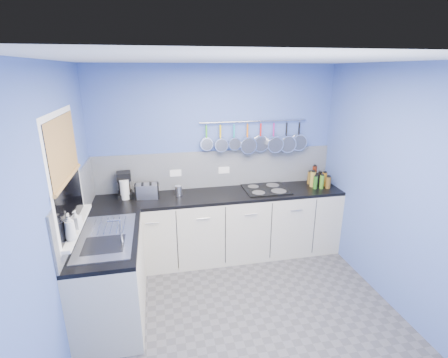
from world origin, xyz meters
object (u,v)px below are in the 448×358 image
object	(u,v)px
soap_bottle_a	(70,227)
toaster	(147,191)
paper_towel	(125,190)
soap_bottle_b	(76,219)
hob	(266,189)
canister	(179,191)
coffee_maker	(124,185)

from	to	relation	value
soap_bottle_a	toaster	world-z (taller)	soap_bottle_a
paper_towel	soap_bottle_b	bearing A→B (deg)	-108.07
soap_bottle_b	soap_bottle_a	bearing A→B (deg)	-90.00
toaster	hob	world-z (taller)	toaster
toaster	canister	world-z (taller)	toaster
soap_bottle_b	toaster	xyz separation A→B (m)	(0.60, 1.03, -0.15)
soap_bottle_b	hob	size ratio (longest dim) A/B	0.30
toaster	canister	distance (m)	0.39
soap_bottle_a	coffee_maker	size ratio (longest dim) A/B	0.75
hob	paper_towel	bearing A→B (deg)	178.86
hob	canister	bearing A→B (deg)	178.78
soap_bottle_b	coffee_maker	size ratio (longest dim) A/B	0.54
soap_bottle_a	soap_bottle_b	bearing A→B (deg)	90.00
soap_bottle_b	paper_towel	bearing A→B (deg)	71.93
toaster	canister	bearing A→B (deg)	6.53
paper_towel	toaster	bearing A→B (deg)	-2.50
soap_bottle_a	hob	xyz separation A→B (m)	(2.15, 1.23, -0.26)
coffee_maker	toaster	xyz separation A→B (m)	(0.27, -0.08, -0.07)
paper_towel	hob	world-z (taller)	paper_towel
paper_towel	toaster	size ratio (longest dim) A/B	0.89
canister	hob	xyz separation A→B (m)	(1.16, -0.02, -0.06)
soap_bottle_b	hob	xyz separation A→B (m)	(2.15, 1.01, -0.23)
canister	soap_bottle_b	bearing A→B (deg)	-133.96
toaster	canister	xyz separation A→B (m)	(0.39, 0.00, -0.02)
paper_towel	canister	world-z (taller)	paper_towel
coffee_maker	hob	bearing A→B (deg)	-8.72
canister	toaster	bearing A→B (deg)	-180.00
paper_towel	toaster	xyz separation A→B (m)	(0.26, -0.01, -0.03)
soap_bottle_a	coffee_maker	xyz separation A→B (m)	(0.33, 1.34, -0.11)
soap_bottle_a	hob	size ratio (longest dim) A/B	0.42
coffee_maker	canister	xyz separation A→B (m)	(0.66, -0.08, -0.10)
toaster	soap_bottle_a	bearing A→B (deg)	-109.21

